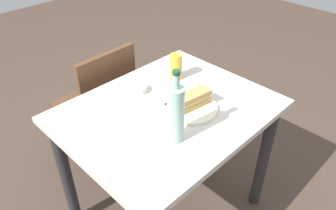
{
  "coord_description": "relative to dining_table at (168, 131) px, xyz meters",
  "views": [
    {
      "loc": [
        -0.86,
        -0.86,
        1.63
      ],
      "look_at": [
        0.0,
        0.0,
        0.76
      ],
      "focal_mm": 35.0,
      "sensor_mm": 36.0,
      "label": 1
    }
  ],
  "objects": [
    {
      "name": "olive_bowl",
      "position": [
        0.0,
        0.2,
        0.15
      ],
      "size": [
        0.08,
        0.08,
        0.03
      ],
      "primitive_type": "cylinder",
      "color": "silver",
      "rests_on": "dining_table"
    },
    {
      "name": "water_bottle",
      "position": [
        -0.13,
        -0.17,
        0.26
      ],
      "size": [
        0.07,
        0.07,
        0.32
      ],
      "color": "#99C6B7",
      "rests_on": "dining_table"
    },
    {
      "name": "knife_near",
      "position": [
        0.07,
        -0.01,
        0.15
      ],
      "size": [
        0.17,
        0.08,
        0.01
      ],
      "color": "silver",
      "rests_on": "plate_near"
    },
    {
      "name": "dining_table",
      "position": [
        0.0,
        0.0,
        0.0
      ],
      "size": [
        0.95,
        0.76,
        0.74
      ],
      "color": "beige",
      "rests_on": "ground"
    },
    {
      "name": "ground_plane",
      "position": [
        0.0,
        0.0,
        -0.61
      ],
      "size": [
        8.0,
        8.0,
        0.0
      ],
      "primitive_type": "plane",
      "color": "#47382D"
    },
    {
      "name": "plate_near",
      "position": [
        0.07,
        -0.07,
        0.14
      ],
      "size": [
        0.25,
        0.25,
        0.01
      ],
      "primitive_type": "cylinder",
      "color": "silver",
      "rests_on": "dining_table"
    },
    {
      "name": "chair_far",
      "position": [
        0.0,
        0.58,
        -0.12
      ],
      "size": [
        0.41,
        0.41,
        0.85
      ],
      "color": "brown",
      "rests_on": "ground"
    },
    {
      "name": "baguette_sandwich_near",
      "position": [
        0.07,
        -0.07,
        0.18
      ],
      "size": [
        0.2,
        0.1,
        0.07
      ],
      "color": "tan",
      "rests_on": "plate_near"
    },
    {
      "name": "beer_glass",
      "position": [
        0.22,
        0.17,
        0.2
      ],
      "size": [
        0.06,
        0.06,
        0.14
      ],
      "primitive_type": "cylinder",
      "color": "gold",
      "rests_on": "dining_table"
    }
  ]
}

